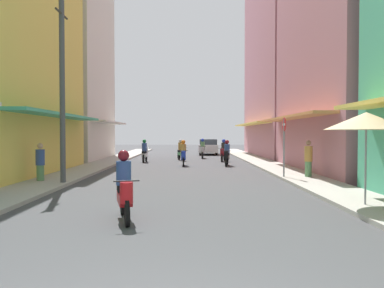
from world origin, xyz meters
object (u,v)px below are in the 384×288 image
object	(u,v)px
motorbike_white	(145,152)
motorbike_green	(181,151)
motorbike_red	(124,189)
utility_pole	(62,90)
motorbike_silver	(202,149)
motorbike_blue	(183,154)
vendor_umbrella	(366,121)
motorbike_maroon	(223,151)
pedestrian_crossing	(40,163)
pedestrian_far	(308,160)
parked_car	(208,147)
street_sign_no_entry	(284,139)
motorbike_black	(227,154)

from	to	relation	value
motorbike_white	motorbike_green	xyz separation A→B (m)	(2.48, 1.56, 0.00)
motorbike_red	utility_pole	xyz separation A→B (m)	(-3.30, 5.69, 2.89)
motorbike_silver	motorbike_blue	xyz separation A→B (m)	(-1.42, -7.03, 0.00)
motorbike_green	vendor_umbrella	xyz separation A→B (m)	(5.15, -17.69, 1.58)
motorbike_silver	motorbike_white	size ratio (longest dim) A/B	1.00
motorbike_maroon	vendor_umbrella	xyz separation A→B (m)	(2.14, -16.84, 1.58)
motorbike_red	motorbike_green	distance (m)	18.92
motorbike_white	motorbike_blue	size ratio (longest dim) A/B	1.00
pedestrian_crossing	vendor_umbrella	size ratio (longest dim) A/B	0.63
motorbike_silver	pedestrian_far	distance (m)	14.49
motorbike_red	motorbike_maroon	distance (m)	18.46
parked_car	street_sign_no_entry	distance (m)	19.61
street_sign_no_entry	motorbike_red	bearing A→B (deg)	-126.39
motorbike_maroon	vendor_umbrella	distance (m)	17.05
motorbike_silver	street_sign_no_entry	xyz separation A→B (m)	(2.98, -13.93, 1.01)
motorbike_silver	motorbike_green	size ratio (longest dim) A/B	1.04
motorbike_blue	parked_car	xyz separation A→B (m)	(2.19, 12.55, 0.04)
street_sign_no_entry	utility_pole	bearing A→B (deg)	-168.59
street_sign_no_entry	pedestrian_far	bearing A→B (deg)	0.61
motorbike_green	street_sign_no_entry	size ratio (longest dim) A/B	0.66
parked_car	motorbike_blue	bearing A→B (deg)	-99.87
motorbike_red	utility_pole	bearing A→B (deg)	120.12
pedestrian_crossing	street_sign_no_entry	distance (m)	9.99
motorbike_silver	street_sign_no_entry	distance (m)	14.28
motorbike_black	vendor_umbrella	bearing A→B (deg)	-80.19
motorbike_silver	motorbike_black	size ratio (longest dim) A/B	1.01
motorbike_green	street_sign_no_entry	bearing A→B (deg)	-67.94
utility_pole	motorbike_silver	bearing A→B (deg)	69.63
motorbike_white	pedestrian_crossing	xyz separation A→B (m)	(-2.76, -11.13, 0.09)
motorbike_black	pedestrian_crossing	xyz separation A→B (m)	(-8.12, -8.11, 0.09)
motorbike_blue	motorbike_silver	bearing A→B (deg)	78.56
motorbike_blue	street_sign_no_entry	size ratio (longest dim) A/B	0.68
motorbike_silver	motorbike_blue	distance (m)	7.17
motorbike_maroon	street_sign_no_entry	bearing A→B (deg)	-81.30
motorbike_blue	motorbike_black	size ratio (longest dim) A/B	1.01
motorbike_silver	motorbike_green	world-z (taller)	same
motorbike_green	parked_car	world-z (taller)	motorbike_green
motorbike_blue	motorbike_green	size ratio (longest dim) A/B	1.04
vendor_umbrella	utility_pole	bearing A→B (deg)	154.29
motorbike_maroon	motorbike_white	size ratio (longest dim) A/B	0.98
motorbike_silver	parked_car	distance (m)	5.58
motorbike_maroon	motorbike_green	world-z (taller)	same
pedestrian_far	utility_pole	world-z (taller)	utility_pole
utility_pole	motorbike_green	bearing A→B (deg)	72.42
motorbike_black	motorbike_green	world-z (taller)	same
motorbike_black	utility_pole	world-z (taller)	utility_pole
motorbike_red	motorbike_maroon	xyz separation A→B (m)	(3.89, 18.05, 0.00)
motorbike_blue	utility_pole	size ratio (longest dim) A/B	0.26
motorbike_silver	motorbike_blue	world-z (taller)	same
motorbike_silver	utility_pole	size ratio (longest dim) A/B	0.26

